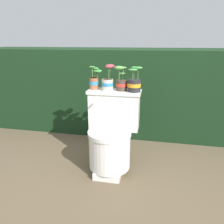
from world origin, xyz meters
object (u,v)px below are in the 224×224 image
(toilet, at_px, (111,135))
(potted_plant_midright, at_px, (134,83))
(potted_plant_left, at_px, (94,80))
(potted_plant_middle, at_px, (121,82))
(potted_plant_midleft, at_px, (108,82))

(toilet, height_order, potted_plant_midright, potted_plant_midright)
(toilet, relative_size, potted_plant_left, 3.38)
(potted_plant_middle, bearing_deg, potted_plant_left, 177.50)
(toilet, relative_size, potted_plant_midright, 3.29)
(potted_plant_midleft, xyz_separation_m, potted_plant_middle, (0.13, 0.01, -0.00))
(toilet, xyz_separation_m, potted_plant_middle, (0.07, 0.14, 0.48))
(potted_plant_left, bearing_deg, toilet, -37.77)
(potted_plant_left, distance_m, potted_plant_midleft, 0.14)
(potted_plant_midleft, relative_size, potted_plant_midright, 1.06)
(potted_plant_midleft, distance_m, potted_plant_midright, 0.25)
(potted_plant_middle, xyz_separation_m, potted_plant_midright, (0.12, -0.02, 0.00))
(potted_plant_midright, bearing_deg, toilet, -147.72)
(potted_plant_midleft, height_order, potted_plant_midright, potted_plant_midleft)
(toilet, bearing_deg, potted_plant_midleft, 115.02)
(potted_plant_middle, distance_m, potted_plant_midright, 0.13)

